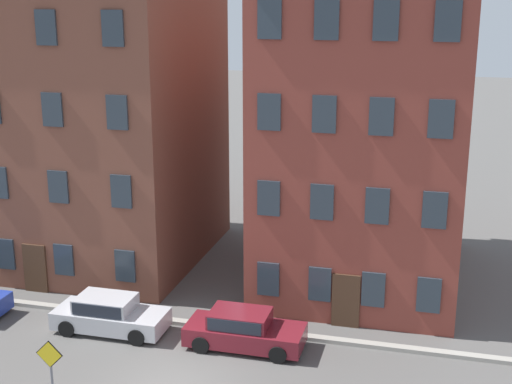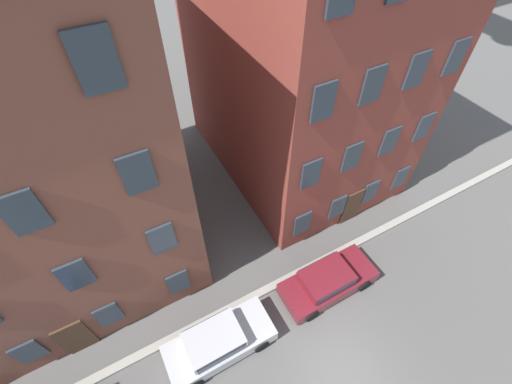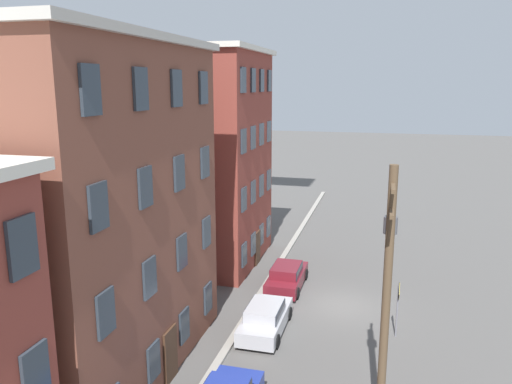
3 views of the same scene
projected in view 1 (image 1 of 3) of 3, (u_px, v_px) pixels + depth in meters
name	position (u px, v px, depth m)	size (l,w,h in m)	color
kerb_strip	(212.00, 326.00, 28.16)	(56.00, 0.36, 0.16)	#9E998E
apartment_midblock	(85.00, 122.00, 34.80)	(12.03, 11.06, 13.40)	brown
apartment_far	(368.00, 129.00, 31.81)	(8.88, 11.93, 13.84)	brown
car_silver	(109.00, 313.00, 27.74)	(4.40, 1.92, 1.43)	#B7B7BC
car_maroon	(243.00, 328.00, 26.46)	(4.40, 1.92, 1.43)	maroon
caution_sign	(51.00, 368.00, 21.54)	(0.90, 0.08, 2.74)	slate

